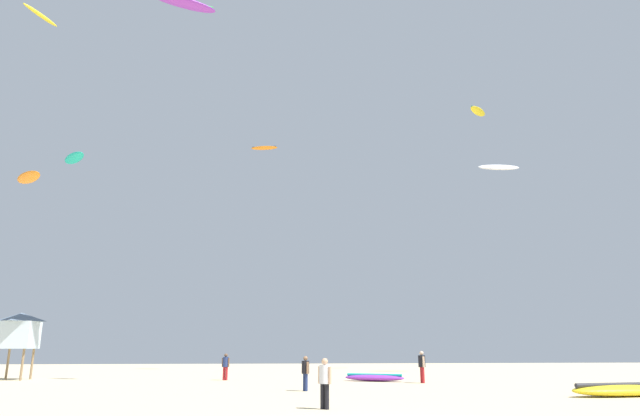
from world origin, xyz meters
name	(u,v)px	position (x,y,z in m)	size (l,w,h in m)	color
person_foreground	(325,379)	(-1.11, 4.58, 0.94)	(0.40, 0.41, 1.60)	black
person_midground	(422,364)	(6.00, 17.73, 1.03)	(0.40, 0.58, 1.77)	#B21E23
person_left	(226,365)	(-5.42, 21.79, 0.94)	(0.48, 0.36, 1.61)	#B21E23
person_right	(305,370)	(-1.13, 12.42, 0.92)	(0.35, 0.49, 1.57)	navy
kite_grounded_near	(374,378)	(3.59, 19.70, 0.21)	(3.75, 2.69, 0.45)	purple
kite_grounded_mid	(621,390)	(11.54, 8.14, 0.26)	(4.66, 1.87, 0.58)	yellow
lifeguard_tower	(19,330)	(-18.65, 23.41, 3.05)	(2.30, 2.30, 4.15)	#8C704C
kite_aloft_0	(182,2)	(-8.67, 16.24, 22.78)	(4.38, 2.69, 0.55)	purple
kite_aloft_1	(28,177)	(-17.39, 18.75, 11.86)	(2.58, 2.73, 0.58)	orange
kite_aloft_2	(264,148)	(-3.46, 35.43, 20.61)	(2.64, 1.24, 0.33)	orange
kite_aloft_4	(41,15)	(-16.40, 15.11, 20.55)	(1.64, 2.45, 0.60)	yellow
kite_aloft_5	(478,111)	(17.77, 34.41, 24.98)	(2.59, 2.40, 0.66)	yellow
kite_aloft_6	(74,158)	(-20.62, 34.72, 18.69)	(3.23, 3.75, 0.68)	#19B29E
kite_aloft_7	(499,167)	(16.79, 28.75, 17.09)	(3.64, 1.24, 0.89)	white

